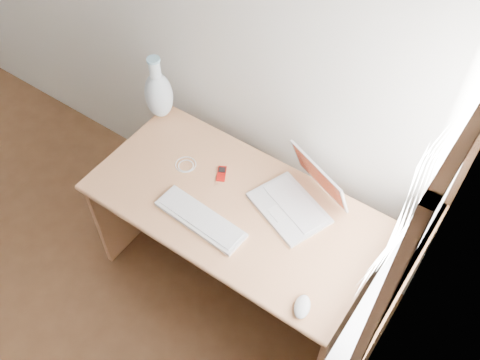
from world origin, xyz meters
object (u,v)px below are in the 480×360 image
Objects in this scene: external_keyboard at (200,219)px; laptop at (295,195)px; desk at (244,217)px; vase at (159,93)px.

laptop is at bearing 51.85° from external_keyboard.
desk is 0.33m from external_keyboard.
vase is (-0.57, 0.41, 0.14)m from external_keyboard.
vase is at bearing -164.71° from laptop.
laptop reaches higher than external_keyboard.
laptop is 0.43m from external_keyboard.
laptop is 1.12× the size of vase.
laptop is (0.22, 0.08, 0.25)m from desk.
external_keyboard is at bearing -110.40° from laptop.
desk is at bearing 77.51° from external_keyboard.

